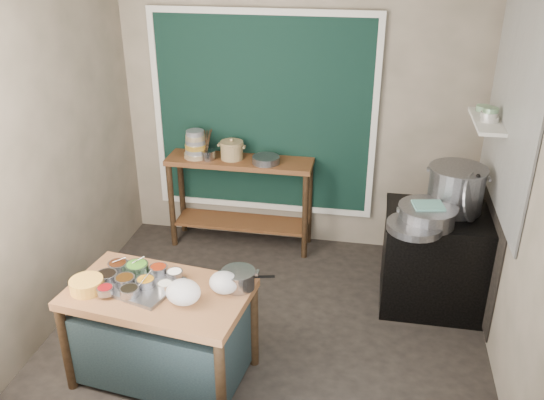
% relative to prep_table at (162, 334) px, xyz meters
% --- Properties ---
extents(floor, '(3.50, 3.00, 0.02)m').
position_rel_prep_table_xyz_m(floor, '(0.65, 0.75, -0.39)').
color(floor, '#2E2823').
rests_on(floor, ground).
extents(back_wall, '(3.50, 0.02, 2.80)m').
position_rel_prep_table_xyz_m(back_wall, '(0.65, 2.26, 1.02)').
color(back_wall, gray).
rests_on(back_wall, floor).
extents(left_wall, '(0.02, 3.00, 2.80)m').
position_rel_prep_table_xyz_m(left_wall, '(-1.11, 0.75, 1.02)').
color(left_wall, gray).
rests_on(left_wall, floor).
extents(right_wall, '(0.02, 3.00, 2.80)m').
position_rel_prep_table_xyz_m(right_wall, '(2.41, 0.75, 1.02)').
color(right_wall, gray).
rests_on(right_wall, floor).
extents(curtain_panel, '(2.10, 0.02, 1.90)m').
position_rel_prep_table_xyz_m(curtain_panel, '(0.30, 2.22, 0.98)').
color(curtain_panel, black).
rests_on(curtain_panel, back_wall).
extents(curtain_frame, '(2.22, 0.03, 2.02)m').
position_rel_prep_table_xyz_m(curtain_frame, '(0.30, 2.21, 0.98)').
color(curtain_frame, beige).
rests_on(curtain_frame, back_wall).
extents(tile_panel, '(0.02, 1.70, 1.70)m').
position_rel_prep_table_xyz_m(tile_panel, '(2.38, 1.30, 1.48)').
color(tile_panel, '#B2B2AA').
rests_on(tile_panel, right_wall).
extents(soot_patch, '(0.01, 1.30, 1.30)m').
position_rel_prep_table_xyz_m(soot_patch, '(2.39, 1.40, 0.32)').
color(soot_patch, black).
rests_on(soot_patch, right_wall).
extents(wall_shelf, '(0.22, 0.70, 0.03)m').
position_rel_prep_table_xyz_m(wall_shelf, '(2.28, 1.60, 1.23)').
color(wall_shelf, beige).
rests_on(wall_shelf, right_wall).
extents(prep_table, '(1.33, 0.87, 0.75)m').
position_rel_prep_table_xyz_m(prep_table, '(0.00, 0.00, 0.00)').
color(prep_table, brown).
rests_on(prep_table, floor).
extents(back_counter, '(1.45, 0.40, 0.95)m').
position_rel_prep_table_xyz_m(back_counter, '(0.10, 2.03, 0.10)').
color(back_counter, brown).
rests_on(back_counter, floor).
extents(stove_block, '(0.90, 0.68, 0.85)m').
position_rel_prep_table_xyz_m(stove_block, '(2.00, 1.30, 0.05)').
color(stove_block, black).
rests_on(stove_block, floor).
extents(stove_top, '(0.92, 0.69, 0.03)m').
position_rel_prep_table_xyz_m(stove_top, '(2.00, 1.30, 0.49)').
color(stove_top, black).
rests_on(stove_top, stove_block).
extents(condiment_tray, '(0.66, 0.55, 0.03)m').
position_rel_prep_table_xyz_m(condiment_tray, '(-0.17, 0.04, 0.39)').
color(condiment_tray, gray).
rests_on(condiment_tray, prep_table).
extents(condiment_bowls, '(0.59, 0.43, 0.07)m').
position_rel_prep_table_xyz_m(condiment_bowls, '(-0.19, 0.06, 0.43)').
color(condiment_bowls, gray).
rests_on(condiment_bowls, condiment_tray).
extents(yellow_basin, '(0.30, 0.30, 0.09)m').
position_rel_prep_table_xyz_m(yellow_basin, '(-0.48, -0.09, 0.42)').
color(yellow_basin, orange).
rests_on(yellow_basin, prep_table).
extents(saucepan, '(0.29, 0.29, 0.13)m').
position_rel_prep_table_xyz_m(saucepan, '(0.54, 0.14, 0.44)').
color(saucepan, gray).
rests_on(saucepan, prep_table).
extents(plastic_bag_a, '(0.29, 0.27, 0.18)m').
position_rel_prep_table_xyz_m(plastic_bag_a, '(0.23, -0.11, 0.46)').
color(plastic_bag_a, white).
rests_on(plastic_bag_a, prep_table).
extents(plastic_bag_b, '(0.26, 0.24, 0.16)m').
position_rel_prep_table_xyz_m(plastic_bag_b, '(0.46, 0.07, 0.45)').
color(plastic_bag_b, white).
rests_on(plastic_bag_b, prep_table).
extents(bowl_stack, '(0.25, 0.25, 0.28)m').
position_rel_prep_table_xyz_m(bowl_stack, '(-0.33, 2.01, 0.70)').
color(bowl_stack, tan).
rests_on(bowl_stack, back_counter).
extents(utensil_cup, '(0.18, 0.18, 0.09)m').
position_rel_prep_table_xyz_m(utensil_cup, '(-0.21, 1.98, 0.62)').
color(utensil_cup, gray).
rests_on(utensil_cup, back_counter).
extents(ceramic_crock, '(0.26, 0.26, 0.16)m').
position_rel_prep_table_xyz_m(ceramic_crock, '(0.02, 2.03, 0.65)').
color(ceramic_crock, olive).
rests_on(ceramic_crock, back_counter).
extents(wide_bowl, '(0.27, 0.27, 0.07)m').
position_rel_prep_table_xyz_m(wide_bowl, '(0.38, 1.98, 0.61)').
color(wide_bowl, gray).
rests_on(wide_bowl, back_counter).
extents(stock_pot, '(0.59, 0.59, 0.38)m').
position_rel_prep_table_xyz_m(stock_pot, '(2.09, 1.41, 0.69)').
color(stock_pot, gray).
rests_on(stock_pot, stove_top).
extents(pot_lid, '(0.26, 0.41, 0.39)m').
position_rel_prep_table_xyz_m(pot_lid, '(2.19, 1.24, 0.70)').
color(pot_lid, gray).
rests_on(pot_lid, stove_top).
extents(steamer, '(0.57, 0.57, 0.15)m').
position_rel_prep_table_xyz_m(steamer, '(1.85, 1.10, 0.58)').
color(steamer, gray).
rests_on(steamer, stove_top).
extents(green_cloth, '(0.26, 0.22, 0.02)m').
position_rel_prep_table_xyz_m(green_cloth, '(1.85, 1.10, 0.67)').
color(green_cloth, '#6CAE9E').
rests_on(green_cloth, steamer).
extents(shallow_pan, '(0.49, 0.49, 0.06)m').
position_rel_prep_table_xyz_m(shallow_pan, '(1.75, 0.98, 0.53)').
color(shallow_pan, gray).
rests_on(shallow_pan, stove_top).
extents(shelf_bowl_stack, '(0.14, 0.14, 0.11)m').
position_rel_prep_table_xyz_m(shelf_bowl_stack, '(2.28, 1.55, 1.29)').
color(shelf_bowl_stack, silver).
rests_on(shelf_bowl_stack, wall_shelf).
extents(shelf_bowl_green, '(0.15, 0.15, 0.05)m').
position_rel_prep_table_xyz_m(shelf_bowl_green, '(2.28, 1.84, 1.26)').
color(shelf_bowl_green, gray).
rests_on(shelf_bowl_green, wall_shelf).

